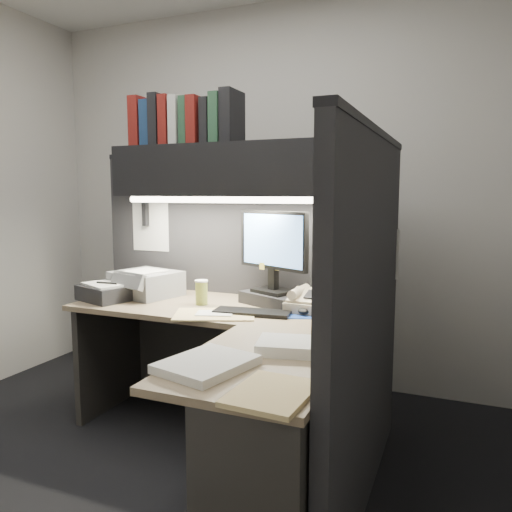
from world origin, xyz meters
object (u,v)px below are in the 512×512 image
Objects in this scene: notebook_stack at (107,292)px; overhead_shelf at (239,170)px; printer at (146,283)px; desk at (232,401)px; telephone at (310,303)px; coffee_cup at (202,293)px; monitor at (273,268)px; keyboard at (252,312)px.

overhead_shelf is at bearing 22.52° from notebook_stack.
printer is at bearing 54.68° from notebook_stack.
telephone is (0.17, 0.64, 0.33)m from desk.
printer reaches higher than desk.
coffee_cup is at bearing 10.45° from notebook_stack.
overhead_shelf is at bearing 169.05° from telephone.
desk is 1.16m from printer.
monitor is 1.32× the size of keyboard.
telephone is at bearing 28.82° from keyboard.
printer is at bearing 159.70° from keyboard.
monitor reaches higher than printer.
notebook_stack reaches higher than keyboard.
desk is 0.74m from telephone.
monitor is at bearing 14.95° from notebook_stack.
coffee_cup is at bearing 157.51° from keyboard.
overhead_shelf reaches higher than monitor.
desk is at bearing -60.35° from monitor.
keyboard is at bearing 101.57° from desk.
printer is (-0.60, -0.10, -0.69)m from overhead_shelf.
monitor is 4.08× the size of coffee_cup.
overhead_shelf is 2.88× the size of monitor.
desk is 5.65× the size of notebook_stack.
desk is 1.10× the size of overhead_shelf.
overhead_shelf is 3.81× the size of keyboard.
coffee_cup is (-0.62, -0.08, 0.02)m from telephone.
coffee_cup is (-0.36, 0.10, 0.06)m from keyboard.
monitor is 2.25× the size of telephone.
telephone is 1.07m from printer.
coffee_cup is at bearing -169.66° from telephone.
desk is 1.18m from notebook_stack.
keyboard reaches higher than desk.
coffee_cup is (-0.38, -0.15, -0.15)m from monitor.
overhead_shelf is 5.15× the size of notebook_stack.
telephone is (0.47, -0.11, -0.72)m from overhead_shelf.
coffee_cup is (-0.45, 0.55, 0.35)m from desk.
coffee_cup is at bearing 129.27° from desk.
notebook_stack is (-0.59, -0.11, -0.02)m from coffee_cup.
printer is (-1.07, 0.01, 0.03)m from telephone.
telephone is 0.80× the size of notebook_stack.
notebook_stack is at bearing -169.55° from coffee_cup.
coffee_cup is (-0.15, -0.20, -0.70)m from overhead_shelf.
overhead_shelf is 0.60m from monitor.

